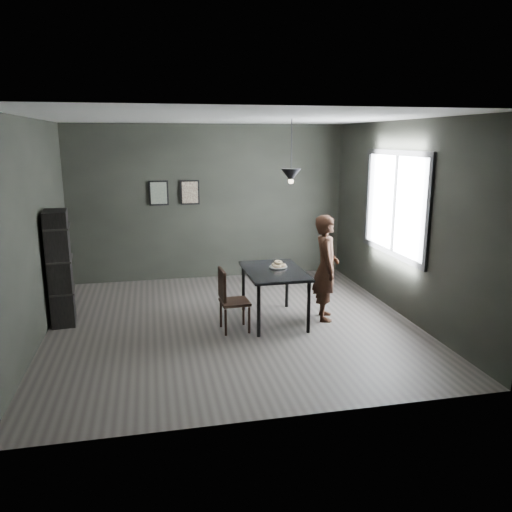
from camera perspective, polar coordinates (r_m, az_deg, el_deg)
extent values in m
plane|color=#37332F|center=(7.09, -2.71, -7.72)|extent=(5.00, 5.00, 0.00)
cube|color=black|center=(9.17, -5.35, 6.08)|extent=(5.00, 0.10, 2.80)
cube|color=silver|center=(6.63, -2.98, 15.51)|extent=(5.00, 5.00, 0.02)
cube|color=white|center=(7.67, 15.61, 5.75)|extent=(0.02, 1.80, 1.40)
cube|color=black|center=(7.66, 15.54, 5.75)|extent=(0.04, 1.96, 1.56)
cube|color=black|center=(6.98, 2.09, -1.75)|extent=(0.80, 1.20, 0.04)
cylinder|color=black|center=(6.52, 0.30, -6.30)|extent=(0.05, 0.05, 0.71)
cylinder|color=black|center=(6.69, 6.04, -5.86)|extent=(0.05, 0.05, 0.71)
cylinder|color=black|center=(7.53, -1.45, -3.61)|extent=(0.05, 0.05, 0.71)
cylinder|color=black|center=(7.67, 3.56, -3.29)|extent=(0.05, 0.05, 0.71)
cylinder|color=white|center=(7.10, 2.55, -1.30)|extent=(0.23, 0.23, 0.01)
torus|color=#FAE9C2|center=(7.10, 2.97, -1.05)|extent=(0.13, 0.13, 0.05)
torus|color=#FAE9C2|center=(7.13, 2.29, -0.99)|extent=(0.13, 0.13, 0.05)
torus|color=#FAE9C2|center=(7.04, 2.42, -1.17)|extent=(0.13, 0.13, 0.05)
torus|color=#FAE9C2|center=(7.08, 2.56, -0.75)|extent=(0.16, 0.16, 0.06)
imported|color=black|center=(7.14, 8.00, -1.33)|extent=(0.48, 0.62, 1.51)
cube|color=black|center=(6.73, -2.45, -5.27)|extent=(0.39, 0.39, 0.04)
cube|color=black|center=(6.62, -3.89, -3.27)|extent=(0.06, 0.37, 0.41)
cylinder|color=black|center=(6.63, -3.48, -7.59)|extent=(0.03, 0.03, 0.36)
cylinder|color=black|center=(6.69, -0.77, -7.35)|extent=(0.03, 0.03, 0.36)
cylinder|color=black|center=(6.92, -4.03, -6.68)|extent=(0.03, 0.03, 0.36)
cylinder|color=black|center=(6.98, -1.43, -6.45)|extent=(0.03, 0.03, 0.36)
cube|color=black|center=(7.40, -21.52, -1.28)|extent=(0.36, 0.56, 1.60)
cylinder|color=black|center=(6.91, 4.07, 12.29)|extent=(0.01, 0.01, 0.75)
cone|color=black|center=(6.92, 4.02, 9.19)|extent=(0.28, 0.28, 0.18)
sphere|color=#FFE0B2|center=(6.93, 4.01, 8.53)|extent=(0.07, 0.07, 0.07)
cube|color=black|center=(9.06, -11.06, 7.08)|extent=(0.34, 0.03, 0.44)
cube|color=#3C554C|center=(9.04, -11.06, 7.06)|extent=(0.28, 0.01, 0.38)
cube|color=black|center=(9.09, -7.57, 7.22)|extent=(0.34, 0.03, 0.44)
cube|color=brown|center=(9.07, -7.56, 7.21)|extent=(0.28, 0.01, 0.38)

